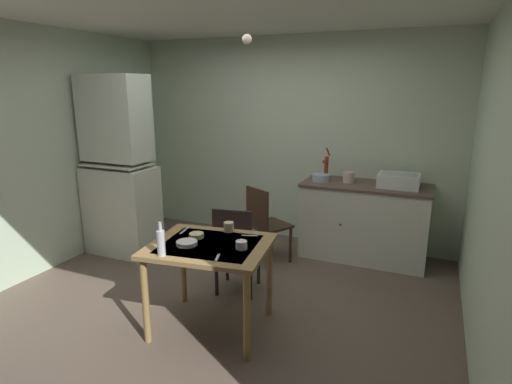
# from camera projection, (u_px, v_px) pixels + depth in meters

# --- Properties ---
(ground_plane) EXTENTS (5.22, 5.22, 0.00)m
(ground_plane) POSITION_uv_depth(u_px,v_px,m) (225.00, 297.00, 4.01)
(ground_plane) COLOR brown
(wall_back) EXTENTS (4.32, 0.10, 2.61)m
(wall_back) POSITION_uv_depth(u_px,v_px,m) (291.00, 141.00, 5.37)
(wall_back) COLOR beige
(wall_back) RESTS_ON ground
(wall_left) EXTENTS (0.10, 3.79, 2.61)m
(wall_left) POSITION_uv_depth(u_px,v_px,m) (48.00, 151.00, 4.52)
(wall_left) COLOR beige
(wall_left) RESTS_ON ground
(wall_right) EXTENTS (0.10, 3.79, 2.61)m
(wall_right) POSITION_uv_depth(u_px,v_px,m) (498.00, 189.00, 2.85)
(wall_right) COLOR beige
(wall_right) RESTS_ON ground
(ceiling_slab) EXTENTS (4.32, 3.79, 0.10)m
(ceiling_slab) POSITION_uv_depth(u_px,v_px,m) (219.00, 2.00, 3.35)
(ceiling_slab) COLOR silver
(hutch_cabinet) EXTENTS (0.83, 0.49, 2.12)m
(hutch_cabinet) POSITION_uv_depth(u_px,v_px,m) (119.00, 173.00, 4.89)
(hutch_cabinet) COLOR silver
(hutch_cabinet) RESTS_ON ground
(counter_cabinet) EXTENTS (1.45, 0.64, 0.90)m
(counter_cabinet) POSITION_uv_depth(u_px,v_px,m) (364.00, 221.00, 4.85)
(counter_cabinet) COLOR silver
(counter_cabinet) RESTS_ON ground
(sink_basin) EXTENTS (0.44, 0.34, 0.15)m
(sink_basin) POSITION_uv_depth(u_px,v_px,m) (399.00, 180.00, 4.58)
(sink_basin) COLOR white
(sink_basin) RESTS_ON counter_cabinet
(hand_pump) EXTENTS (0.05, 0.27, 0.39)m
(hand_pump) POSITION_uv_depth(u_px,v_px,m) (326.00, 166.00, 4.92)
(hand_pump) COLOR maroon
(hand_pump) RESTS_ON counter_cabinet
(mixing_bowl_counter) EXTENTS (0.21, 0.21, 0.08)m
(mixing_bowl_counter) POSITION_uv_depth(u_px,v_px,m) (321.00, 178.00, 4.88)
(mixing_bowl_counter) COLOR #9EB2C6
(mixing_bowl_counter) RESTS_ON counter_cabinet
(stoneware_crock) EXTENTS (0.13, 0.13, 0.13)m
(stoneware_crock) POSITION_uv_depth(u_px,v_px,m) (349.00, 177.00, 4.80)
(stoneware_crock) COLOR beige
(stoneware_crock) RESTS_ON counter_cabinet
(dining_table) EXTENTS (1.05, 0.91, 0.75)m
(dining_table) POSITION_uv_depth(u_px,v_px,m) (210.00, 256.00, 3.36)
(dining_table) COLOR olive
(dining_table) RESTS_ON ground
(chair_far_side) EXTENTS (0.46, 0.46, 0.89)m
(chair_far_side) POSITION_uv_depth(u_px,v_px,m) (236.00, 248.00, 3.99)
(chair_far_side) COLOR #2C1F1E
(chair_far_side) RESTS_ON ground
(chair_by_counter) EXTENTS (0.54, 0.54, 0.90)m
(chair_by_counter) POSITION_uv_depth(u_px,v_px,m) (265.00, 223.00, 4.69)
(chair_by_counter) COLOR #332619
(chair_by_counter) RESTS_ON ground
(serving_bowl_wide) EXTENTS (0.12, 0.12, 0.04)m
(serving_bowl_wide) POSITION_uv_depth(u_px,v_px,m) (197.00, 235.00, 3.47)
(serving_bowl_wide) COLOR beige
(serving_bowl_wide) RESTS_ON dining_table
(soup_bowl_small) EXTENTS (0.17, 0.17, 0.03)m
(soup_bowl_small) POSITION_uv_depth(u_px,v_px,m) (187.00, 243.00, 3.31)
(soup_bowl_small) COLOR white
(soup_bowl_small) RESTS_ON dining_table
(mug_tall) EXTENTS (0.09, 0.09, 0.07)m
(mug_tall) POSITION_uv_depth(u_px,v_px,m) (241.00, 245.00, 3.22)
(mug_tall) COLOR white
(mug_tall) RESTS_ON dining_table
(teacup_mint) EXTENTS (0.09, 0.09, 0.08)m
(teacup_mint) POSITION_uv_depth(u_px,v_px,m) (229.00, 227.00, 3.61)
(teacup_mint) COLOR beige
(teacup_mint) RESTS_ON dining_table
(glass_bottle) EXTENTS (0.06, 0.06, 0.27)m
(glass_bottle) POSITION_uv_depth(u_px,v_px,m) (161.00, 242.00, 3.08)
(glass_bottle) COLOR #B7BCC1
(glass_bottle) RESTS_ON dining_table
(table_knife) EXTENTS (0.04, 0.19, 0.00)m
(table_knife) POSITION_uv_depth(u_px,v_px,m) (184.00, 230.00, 3.64)
(table_knife) COLOR silver
(table_knife) RESTS_ON dining_table
(teaspoon_near_bowl) EXTENTS (0.14, 0.06, 0.00)m
(teaspoon_near_bowl) POSITION_uv_depth(u_px,v_px,m) (249.00, 236.00, 3.51)
(teaspoon_near_bowl) COLOR beige
(teaspoon_near_bowl) RESTS_ON dining_table
(teaspoon_by_cup) EXTENTS (0.06, 0.13, 0.00)m
(teaspoon_by_cup) POSITION_uv_depth(u_px,v_px,m) (217.00, 258.00, 3.06)
(teaspoon_by_cup) COLOR beige
(teaspoon_by_cup) RESTS_ON dining_table
(pendant_bulb) EXTENTS (0.08, 0.08, 0.08)m
(pendant_bulb) POSITION_uv_depth(u_px,v_px,m) (247.00, 39.00, 3.30)
(pendant_bulb) COLOR #F9EFCC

